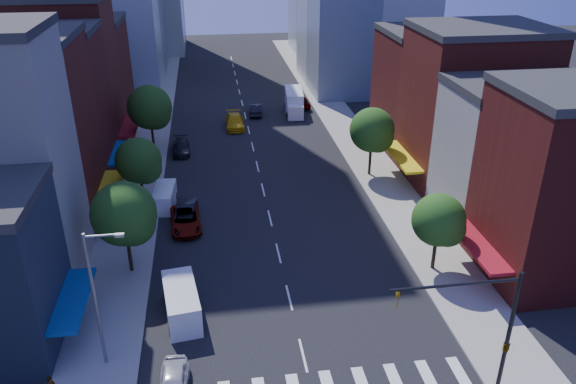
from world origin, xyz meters
The scene contains 28 objects.
ground centered at (0.00, 0.00, 0.00)m, with size 220.00×220.00×0.00m, color black.
sidewalk_left centered at (-12.50, 40.00, 0.07)m, with size 5.00×120.00×0.15m, color gray.
sidewalk_right centered at (12.50, 40.00, 0.07)m, with size 5.00×120.00×0.15m, color gray.
bldg_left_2 centered at (-21.00, 20.50, 8.00)m, with size 12.00×9.00×16.00m, color #571B14.
bldg_left_3 centered at (-21.00, 29.00, 7.50)m, with size 12.00×8.00×15.00m, color #531514.
bldg_left_4 centered at (-21.00, 37.50, 8.50)m, with size 12.00×9.00×17.00m, color #571B14.
bldg_left_5 centered at (-21.00, 47.00, 6.50)m, with size 12.00×10.00×13.00m, color #531514.
bldg_right_1 centered at (21.00, 15.00, 6.00)m, with size 12.00×8.00×12.00m, color beige.
bldg_right_2 centered at (21.00, 24.00, 7.50)m, with size 12.00×10.00×15.00m, color #571B14.
bldg_right_3 centered at (21.00, 34.00, 6.50)m, with size 12.00×10.00×13.00m, color #531514.
traffic_signal centered at (9.94, -4.50, 4.16)m, with size 7.24×2.24×8.00m.
streetlight centered at (-11.81, 1.00, 5.28)m, with size 2.25×0.25×9.00m.
tree_left_near centered at (-11.35, 10.92, 4.87)m, with size 4.80×4.80×7.30m.
tree_left_mid centered at (-11.35, 21.92, 4.53)m, with size 4.20×4.20×6.65m.
tree_left_far centered at (-11.35, 35.92, 5.20)m, with size 5.00×5.00×7.75m.
tree_right_near centered at (11.65, 7.92, 4.19)m, with size 4.00×4.00×6.20m.
tree_right_far centered at (11.65, 25.92, 4.86)m, with size 4.60×4.60×7.20m.
parked_car_front centered at (-7.81, -2.00, 0.71)m, with size 1.67×4.16×1.42m, color #BAB9BF.
parked_car_second centered at (-7.50, 18.69, 0.77)m, with size 1.63×4.69×1.54m, color black.
parked_car_third centered at (-7.50, 17.35, 0.75)m, with size 2.50×5.41×1.50m, color #999999.
parked_car_rear centered at (-8.37, 35.28, 0.70)m, with size 1.95×4.81×1.40m, color black.
cargo_van_near centered at (-7.48, 4.85, 1.11)m, with size 2.81×5.50×2.24m.
cargo_van_far centered at (-9.51, 21.62, 0.94)m, with size 2.12×4.59×1.90m.
taxi centered at (-1.68, 43.22, 0.82)m, with size 2.29×5.64×1.64m, color #DEAA0B.
traffic_car_oncoming centered at (1.50, 48.21, 0.76)m, with size 1.61×4.62×1.52m, color black.
traffic_car_far centered at (8.30, 50.72, 0.81)m, with size 1.91×4.75×1.62m, color #999999.
box_truck centered at (6.91, 48.34, 1.45)m, with size 2.91×7.77×3.06m.
pedestrian_far centered at (-11.86, 16.21, 0.99)m, with size 0.82×0.64×1.68m, color #999999.
Camera 1 is at (-4.79, -26.50, 24.38)m, focal length 35.00 mm.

